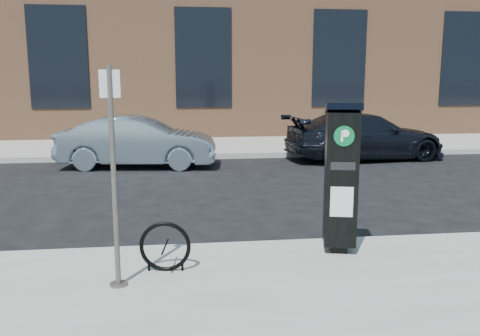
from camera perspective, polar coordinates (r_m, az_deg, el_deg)
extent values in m
plane|color=black|center=(7.02, 1.43, -9.51)|extent=(120.00, 120.00, 0.00)
cube|color=gray|center=(20.68, -4.32, 3.89)|extent=(60.00, 12.00, 0.15)
cube|color=#9E9B93|center=(6.97, 1.45, -8.99)|extent=(60.00, 0.12, 0.16)
cube|color=#9E9B93|center=(14.76, -3.17, 1.32)|extent=(60.00, 0.12, 0.16)
cube|color=#976544|center=(23.60, -4.83, 14.22)|extent=(28.00, 10.00, 8.00)
cube|color=black|center=(18.95, -19.74, 11.61)|extent=(2.00, 0.06, 3.50)
cube|color=black|center=(18.54, -4.13, 12.21)|extent=(2.00, 0.06, 3.50)
cube|color=black|center=(19.46, 11.07, 11.96)|extent=(2.00, 0.06, 3.50)
cube|color=black|center=(21.53, 24.07, 11.10)|extent=(2.00, 0.06, 3.50)
cube|color=black|center=(6.75, 11.01, -8.73)|extent=(0.24, 0.24, 0.10)
cube|color=black|center=(6.51, 11.28, -1.25)|extent=(0.47, 0.43, 1.69)
cube|color=black|center=(6.40, 11.56, 6.56)|extent=(0.51, 0.47, 0.16)
cylinder|color=#075129|center=(6.25, 11.61, 3.54)|extent=(0.25, 0.07, 0.25)
cube|color=white|center=(6.25, 11.61, 3.54)|extent=(0.09, 0.03, 0.14)
cube|color=silver|center=(6.39, 11.35, -3.75)|extent=(0.27, 0.07, 0.38)
cube|color=black|center=(6.30, 11.49, 0.21)|extent=(0.29, 0.07, 0.10)
cylinder|color=#4D4844|center=(5.77, -13.47, -12.57)|extent=(0.19, 0.19, 0.03)
cylinder|color=#4D4844|center=(5.43, -13.97, -1.26)|extent=(0.06, 0.06, 2.34)
cube|color=silver|center=(5.33, -14.44, 9.15)|extent=(0.20, 0.07, 0.28)
torus|color=black|center=(5.97, -8.41, -8.73)|extent=(0.60, 0.12, 0.59)
cylinder|color=black|center=(6.08, -10.20, -10.77)|extent=(0.03, 0.03, 0.12)
cylinder|color=black|center=(6.03, -6.49, -10.86)|extent=(0.03, 0.03, 0.12)
imported|color=gray|center=(13.62, -11.42, 2.91)|extent=(4.20, 1.85, 1.34)
imported|color=black|center=(15.01, 13.84, 3.47)|extent=(4.78, 2.40, 1.33)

